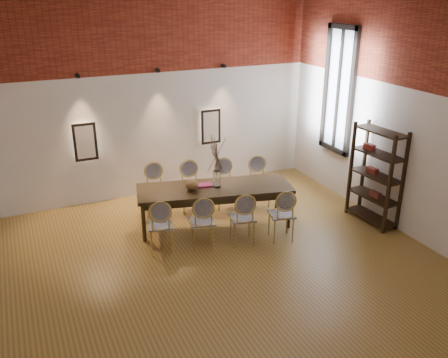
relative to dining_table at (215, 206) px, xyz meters
name	(u,v)px	position (x,y,z in m)	size (l,w,h in m)	color
floor	(221,277)	(-0.58, -1.57, -0.39)	(7.00, 7.00, 0.02)	olive
wall_back	(147,98)	(-0.58, 1.98, 1.62)	(7.00, 0.10, 4.00)	silver
wall_front	(426,292)	(-0.58, -5.12, 1.62)	(7.00, 0.10, 4.00)	silver
wall_right	(419,121)	(2.97, -1.57, 1.62)	(0.10, 7.00, 4.00)	silver
brick_band_back	(144,33)	(-0.58, 1.91, 2.88)	(7.00, 0.02, 1.50)	maroon
brick_band_right	(428,42)	(2.90, -1.57, 2.88)	(0.02, 7.00, 1.50)	maroon
niche_left	(85,142)	(-1.88, 1.88, 0.93)	(0.36, 0.06, 0.66)	#FFEAC6
niche_right	(210,126)	(0.72, 1.88, 0.93)	(0.36, 0.06, 0.66)	#FFEAC6
spot_fixture_left	(78,76)	(-1.88, 1.85, 2.17)	(0.08, 0.08, 0.10)	black
spot_fixture_mid	(158,70)	(-0.38, 1.85, 2.17)	(0.08, 0.08, 0.10)	black
spot_fixture_right	(224,66)	(1.02, 1.85, 2.17)	(0.08, 0.08, 0.10)	black
window_glass	(339,90)	(2.88, 0.43, 1.77)	(0.02, 0.78, 2.38)	silver
window_frame	(338,90)	(2.86, 0.43, 1.77)	(0.08, 0.90, 2.50)	black
window_mullion	(338,90)	(2.86, 0.43, 1.77)	(0.06, 0.06, 2.40)	black
dining_table	(215,206)	(0.00, 0.00, 0.00)	(2.72, 0.87, 0.75)	#372815
chair_near_a	(160,225)	(-1.16, -0.46, 0.09)	(0.44, 0.44, 0.94)	tan
chair_near_b	(202,221)	(-0.50, -0.62, 0.09)	(0.44, 0.44, 0.94)	tan
chair_near_c	(242,217)	(0.16, -0.78, 0.09)	(0.44, 0.44, 0.94)	tan
chair_near_d	(281,214)	(0.83, -0.94, 0.09)	(0.44, 0.44, 0.94)	tan
chair_far_a	(155,190)	(-0.83, 0.94, 0.09)	(0.44, 0.44, 0.94)	tan
chair_far_b	(191,188)	(-0.16, 0.78, 0.09)	(0.44, 0.44, 0.94)	tan
chair_far_c	(225,185)	(0.50, 0.62, 0.09)	(0.44, 0.44, 0.94)	tan
chair_far_d	(259,182)	(1.16, 0.46, 0.09)	(0.44, 0.44, 0.94)	tan
vase	(217,179)	(0.04, -0.01, 0.53)	(0.14, 0.14, 0.30)	silver
dried_branches	(217,155)	(0.04, -0.01, 0.98)	(0.50, 0.50, 0.70)	#4F3B2F
bowl	(192,185)	(-0.41, 0.05, 0.46)	(0.24, 0.24, 0.18)	brown
book	(205,185)	(-0.14, 0.13, 0.39)	(0.26, 0.18, 0.03)	#9A235A
shelving_rack	(376,176)	(2.70, -1.04, 0.53)	(0.38, 1.00, 1.80)	black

